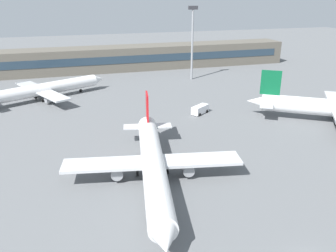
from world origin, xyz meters
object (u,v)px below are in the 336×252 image
Objects in this scene: airplane_far at (45,89)px; floodlight_tower_east at (192,38)px; service_van_white at (200,109)px; airplane_near at (153,164)px.

floodlight_tower_east is (48.51, 11.07, 11.30)m from airplane_far.
service_van_white is (37.31, -24.99, -1.84)m from airplane_far.
airplane_far is at bearing 146.19° from service_van_white.
airplane_far reaches higher than service_van_white.
airplane_near is at bearing -72.44° from airplane_far.
service_van_white is at bearing 56.10° from airplane_near.
service_van_white is at bearing -33.81° from airplane_far.
floodlight_tower_east is at bearing 64.64° from airplane_near.
floodlight_tower_east is at bearing 12.86° from airplane_far.
airplane_far is 6.75× the size of service_van_white.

